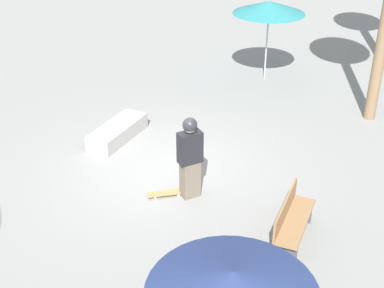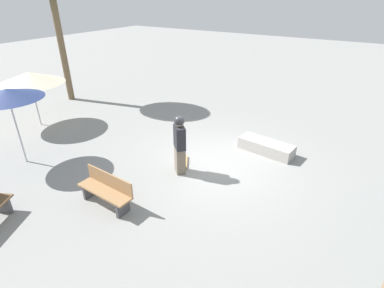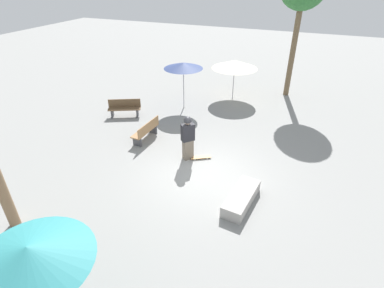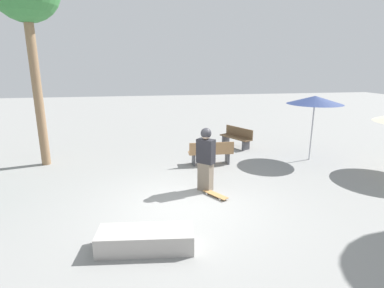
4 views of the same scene
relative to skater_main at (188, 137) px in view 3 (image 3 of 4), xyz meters
name	(u,v)px [view 3 (image 3 of 4)]	position (x,y,z in m)	size (l,w,h in m)	color
ground_plane	(204,173)	(0.94, -0.72, -0.98)	(60.00, 60.00, 0.00)	gray
skater_main	(188,137)	(0.00, 0.00, 0.00)	(0.52, 0.54, 1.82)	#726656
skateboard	(201,157)	(0.47, 0.17, -0.92)	(0.79, 0.59, 0.07)	#B7844C
concrete_ledge	(241,198)	(2.57, -1.77, -0.78)	(0.88, 1.91, 0.40)	#A8A39E
bench_near	(125,108)	(-4.45, 2.42, -0.56)	(1.63, 1.10, 0.85)	#47474C
bench_far	(146,131)	(-2.26, 0.72, -0.56)	(0.52, 1.62, 0.85)	#47474C
shade_umbrella_navy	(183,66)	(-2.13, 4.54, 1.28)	(1.98, 1.98, 2.41)	#B7B7BC
shade_umbrella_teal	(29,255)	(-0.01, -6.98, 1.31)	(2.19, 2.19, 2.48)	#B7B7BC
shade_umbrella_cream	(235,64)	(-0.08, 6.86, 0.96)	(2.52, 2.52, 2.16)	#B7B7BC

